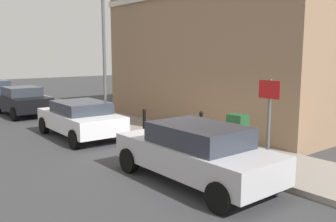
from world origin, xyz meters
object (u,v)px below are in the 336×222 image
at_px(car_white, 80,118).
at_px(bollard_near_cabinet, 201,126).
at_px(lamppost, 104,48).
at_px(car_black, 22,101).
at_px(street_sign, 269,112).
at_px(utility_cabinet, 237,135).
at_px(bollard_far_kerb, 144,122).
at_px(car_silver, 196,152).

relative_size(car_white, bollard_near_cabinet, 3.93).
bearing_deg(lamppost, bollard_near_cabinet, -87.71).
distance_m(car_black, street_sign, 13.63).
bearing_deg(utility_cabinet, car_white, 114.09).
height_order(bollard_near_cabinet, street_sign, street_sign).
distance_m(car_black, bollard_far_kerb, 8.69).
xyz_separation_m(bollard_near_cabinet, street_sign, (-0.89, -3.28, 0.96)).
distance_m(car_white, lamppost, 4.07).
bearing_deg(street_sign, utility_cabinet, 64.21).
bearing_deg(car_silver, utility_cabinet, -71.59).
height_order(car_black, bollard_near_cabinet, car_black).
bearing_deg(bollard_far_kerb, street_sign, -87.35).
xyz_separation_m(car_white, street_sign, (1.62, -7.03, 0.94)).
xyz_separation_m(car_black, street_sign, (1.68, -13.50, 0.91)).
bearing_deg(utility_cabinet, lamppost, 91.04).
distance_m(car_white, utility_cabinet, 5.91).
height_order(car_black, lamppost, lamppost).
bearing_deg(car_silver, lamppost, -15.04).
xyz_separation_m(car_white, bollard_far_kerb, (1.39, -2.10, -0.02)).
bearing_deg(bollard_near_cabinet, car_white, 123.77).
bearing_deg(lamppost, utility_cabinet, -88.96).
distance_m(car_silver, street_sign, 2.05).
bearing_deg(bollard_far_kerb, lamppost, 78.36).
bearing_deg(bollard_far_kerb, car_white, 123.54).
distance_m(utility_cabinet, bollard_near_cabinet, 1.64).
distance_m(car_black, utility_cabinet, 12.11).
relative_size(bollard_far_kerb, lamppost, 0.18).
height_order(car_white, bollard_near_cabinet, car_white).
bearing_deg(street_sign, bollard_far_kerb, 92.65).
xyz_separation_m(bollard_near_cabinet, lamppost, (-0.24, 5.94, 2.60)).
height_order(utility_cabinet, bollard_far_kerb, utility_cabinet).
distance_m(car_black, bollard_near_cabinet, 10.54).
bearing_deg(car_black, bollard_near_cabinet, -166.07).
distance_m(car_silver, bollard_far_kerb, 4.33).
height_order(bollard_far_kerb, lamppost, lamppost).
relative_size(car_white, bollard_far_kerb, 3.93).
xyz_separation_m(utility_cabinet, street_sign, (-0.79, -1.64, 0.98)).
xyz_separation_m(utility_cabinet, bollard_near_cabinet, (0.10, 1.64, 0.02)).
xyz_separation_m(car_silver, car_black, (-0.04, 12.65, -0.01)).
bearing_deg(car_black, bollard_far_kerb, -170.57).
bearing_deg(car_black, utility_cabinet, -168.42).
bearing_deg(utility_cabinet, bollard_far_kerb, 107.20).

